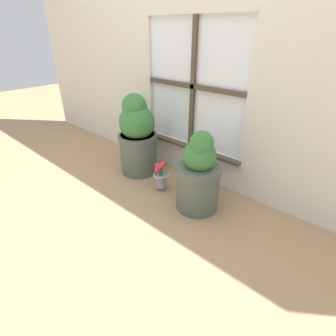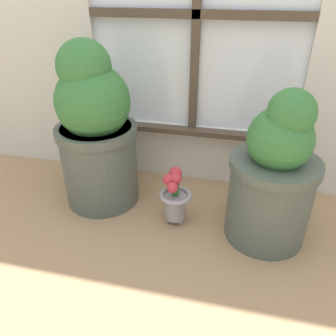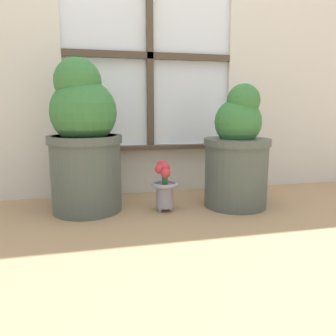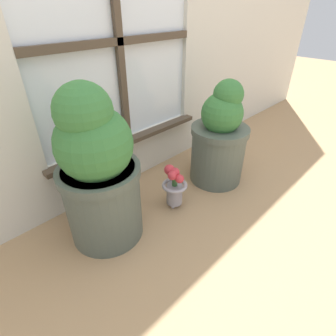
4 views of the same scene
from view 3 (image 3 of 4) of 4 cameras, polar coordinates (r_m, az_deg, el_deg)
ground_plane at (r=1.47m, az=0.53°, el=-8.85°), size 10.00×10.00×0.00m
potted_plant_left at (r=1.57m, az=-14.39°, el=4.77°), size 0.34×0.34×0.71m
potted_plant_right at (r=1.64m, az=11.94°, el=2.49°), size 0.33×0.33×0.60m
flower_vase at (r=1.56m, az=-0.65°, el=-3.09°), size 0.13×0.13×0.24m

